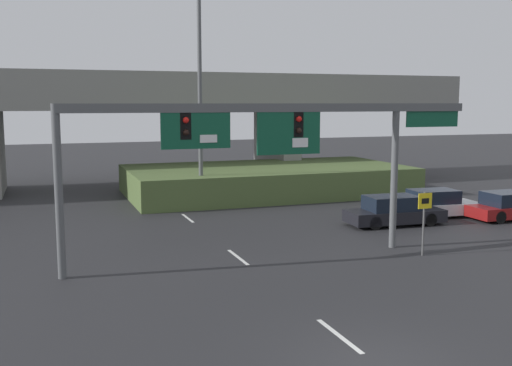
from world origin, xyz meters
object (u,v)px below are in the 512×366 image
(signal_gantry, at_px, (269,133))
(parked_sedan_mid_right, at_px, (435,204))
(parked_sedan_far_right, at_px, (509,206))
(speed_limit_sign, at_px, (424,214))
(highway_light_pole_near, at_px, (200,75))
(parked_sedan_near_right, at_px, (394,211))

(signal_gantry, height_order, parked_sedan_mid_right, signal_gantry)
(signal_gantry, height_order, parked_sedan_far_right, signal_gantry)
(speed_limit_sign, xyz_separation_m, parked_sedan_far_right, (8.62, 4.81, -0.99))
(highway_light_pole_near, bearing_deg, signal_gantry, -92.77)
(parked_sedan_mid_right, height_order, parked_sedan_far_right, parked_sedan_mid_right)
(signal_gantry, relative_size, highway_light_pole_near, 1.15)
(highway_light_pole_near, bearing_deg, parked_sedan_near_right, -48.52)
(speed_limit_sign, distance_m, parked_sedan_mid_right, 8.61)
(highway_light_pole_near, bearing_deg, parked_sedan_far_right, -33.44)
(signal_gantry, height_order, highway_light_pole_near, highway_light_pole_near)
(parked_sedan_far_right, bearing_deg, parked_sedan_near_right, 173.98)
(speed_limit_sign, bearing_deg, parked_sedan_mid_right, 50.66)
(highway_light_pole_near, relative_size, parked_sedan_mid_right, 3.01)
(speed_limit_sign, bearing_deg, signal_gantry, 164.81)
(highway_light_pole_near, height_order, parked_sedan_far_right, highway_light_pole_near)
(highway_light_pole_near, relative_size, parked_sedan_near_right, 2.90)
(signal_gantry, relative_size, speed_limit_sign, 6.42)
(parked_sedan_far_right, bearing_deg, signal_gantry, -167.00)
(speed_limit_sign, xyz_separation_m, parked_sedan_mid_right, (5.42, 6.62, -0.98))
(parked_sedan_near_right, height_order, parked_sedan_far_right, parked_sedan_near_right)
(speed_limit_sign, bearing_deg, highway_light_pole_near, 110.56)
(parked_sedan_near_right, bearing_deg, parked_sedan_far_right, -3.12)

